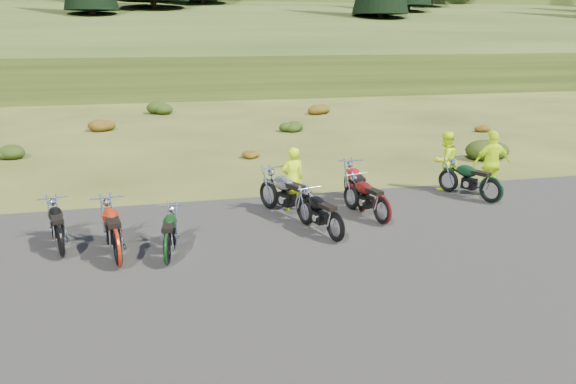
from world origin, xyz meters
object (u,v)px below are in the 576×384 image
object	(u,v)px
motorcycle_3	(306,225)
person_middle	(293,180)
motorcycle_0	(63,258)
motorcycle_7	(490,204)

from	to	relation	value
motorcycle_3	person_middle	bearing A→B (deg)	-22.30
motorcycle_0	motorcycle_3	bearing A→B (deg)	-95.02
motorcycle_0	person_middle	size ratio (longest dim) A/B	1.18
motorcycle_0	motorcycle_3	world-z (taller)	motorcycle_3
motorcycle_0	motorcycle_7	distance (m)	10.96
motorcycle_7	person_middle	distance (m)	5.52
person_middle	motorcycle_3	bearing A→B (deg)	86.70
motorcycle_0	motorcycle_7	bearing A→B (deg)	-96.30
motorcycle_0	person_middle	bearing A→B (deg)	-82.95
motorcycle_3	motorcycle_7	distance (m)	5.40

